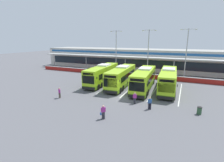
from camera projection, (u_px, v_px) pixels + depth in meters
name	position (u px, v px, depth m)	size (l,w,h in m)	color
ground_plane	(121.00, 97.00, 26.00)	(200.00, 200.00, 0.00)	#56565B
terminal_building	(154.00, 60.00, 49.15)	(70.00, 13.00, 6.00)	beige
red_barrier_wall	(143.00, 76.00, 38.73)	(60.00, 0.40, 1.10)	maroon
coach_bus_leftmost	(102.00, 75.00, 33.90)	(3.50, 12.28, 3.78)	#9ED11E
coach_bus_left_centre	(122.00, 77.00, 31.83)	(3.50, 12.28, 3.78)	#9ED11E
coach_bus_centre	(144.00, 80.00, 29.66)	(3.50, 12.28, 3.78)	#9ED11E
coach_bus_right_centre	(168.00, 80.00, 29.13)	(3.50, 12.28, 3.78)	#9ED11E
bay_stripe_far_west	(93.00, 83.00, 34.63)	(0.14, 13.00, 0.01)	silver
bay_stripe_west	(112.00, 85.00, 32.98)	(0.14, 13.00, 0.01)	silver
bay_stripe_mid_west	(132.00, 87.00, 31.32)	(0.14, 13.00, 0.01)	silver
bay_stripe_centre	(155.00, 90.00, 29.66)	(0.14, 13.00, 0.01)	silver
bay_stripe_mid_east	(180.00, 93.00, 28.01)	(0.14, 13.00, 0.01)	silver
pedestrian_with_handbag	(103.00, 112.00, 18.56)	(0.60, 0.53, 1.62)	#33333D
pedestrian_in_dark_coat	(59.00, 92.00, 25.32)	(0.50, 0.41, 1.62)	#4C4238
pedestrian_child	(135.00, 98.00, 23.01)	(0.54, 0.30, 1.62)	#33333D
pedestrian_near_bin	(150.00, 103.00, 21.16)	(0.47, 0.41, 1.62)	black
lamp_post_west	(116.00, 49.00, 42.95)	(3.24, 0.28, 11.00)	#9E9EA3
lamp_post_centre	(148.00, 50.00, 38.92)	(3.24, 0.28, 11.00)	#9E9EA3
lamp_post_east	(186.00, 51.00, 35.60)	(3.24, 0.28, 11.00)	#9E9EA3
litter_bin	(199.00, 111.00, 19.84)	(0.54, 0.54, 0.93)	#2D5133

